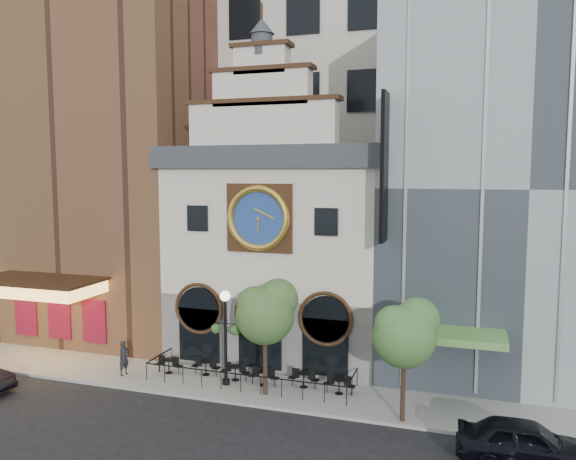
# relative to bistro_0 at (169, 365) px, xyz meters

# --- Properties ---
(ground) EXTENTS (120.00, 120.00, 0.00)m
(ground) POSITION_rel_bistro_0_xyz_m (4.70, -2.43, -0.61)
(ground) COLOR black
(ground) RESTS_ON ground
(sidewalk) EXTENTS (44.00, 5.00, 0.15)m
(sidewalk) POSITION_rel_bistro_0_xyz_m (4.70, 0.07, -0.54)
(sidewalk) COLOR gray
(sidewalk) RESTS_ON ground
(clock_building) EXTENTS (12.60, 8.78, 18.65)m
(clock_building) POSITION_rel_bistro_0_xyz_m (4.70, 5.39, 6.07)
(clock_building) COLOR #605E5B
(clock_building) RESTS_ON ground
(theater_building) EXTENTS (14.00, 15.60, 25.00)m
(theater_building) POSITION_rel_bistro_0_xyz_m (-8.30, 7.53, 11.99)
(theater_building) COLOR brown
(theater_building) RESTS_ON ground
(retail_building) EXTENTS (14.00, 14.40, 20.00)m
(retail_building) POSITION_rel_bistro_0_xyz_m (17.69, 7.56, 9.53)
(retail_building) COLOR gray
(retail_building) RESTS_ON ground
(office_tower) EXTENTS (20.00, 16.00, 40.00)m
(office_tower) POSITION_rel_bistro_0_xyz_m (4.70, 17.57, 19.39)
(office_tower) COLOR beige
(office_tower) RESTS_ON ground
(cafe_railing) EXTENTS (10.60, 2.60, 0.90)m
(cafe_railing) POSITION_rel_bistro_0_xyz_m (4.70, 0.07, -0.01)
(cafe_railing) COLOR black
(cafe_railing) RESTS_ON sidewalk
(bistro_0) EXTENTS (1.58, 0.68, 0.90)m
(bistro_0) POSITION_rel_bistro_0_xyz_m (0.00, 0.00, 0.00)
(bistro_0) COLOR black
(bistro_0) RESTS_ON sidewalk
(bistro_1) EXTENTS (1.58, 0.68, 0.90)m
(bistro_1) POSITION_rel_bistro_0_xyz_m (2.02, 0.37, 0.00)
(bistro_1) COLOR black
(bistro_1) RESTS_ON sidewalk
(bistro_2) EXTENTS (1.58, 0.68, 0.90)m
(bistro_2) POSITION_rel_bistro_0_xyz_m (3.82, 0.14, 0.00)
(bistro_2) COLOR black
(bistro_2) RESTS_ON sidewalk
(bistro_3) EXTENTS (1.58, 0.68, 0.90)m
(bistro_3) POSITION_rel_bistro_0_xyz_m (5.46, -0.06, 0.00)
(bistro_3) COLOR black
(bistro_3) RESTS_ON sidewalk
(bistro_4) EXTENTS (1.58, 0.68, 0.90)m
(bistro_4) POSITION_rel_bistro_0_xyz_m (7.47, 0.31, 0.00)
(bistro_4) COLOR black
(bistro_4) RESTS_ON sidewalk
(bistro_5) EXTENTS (1.58, 0.68, 0.90)m
(bistro_5) POSITION_rel_bistro_0_xyz_m (9.35, 0.04, 0.00)
(bistro_5) COLOR black
(bistro_5) RESTS_ON sidewalk
(car_right) EXTENTS (5.10, 2.15, 1.72)m
(car_right) POSITION_rel_bistro_0_xyz_m (17.44, -4.07, 0.25)
(car_right) COLOR black
(car_right) RESTS_ON ground
(pedestrian) EXTENTS (0.57, 0.75, 1.87)m
(pedestrian) POSITION_rel_bistro_0_xyz_m (-2.14, -0.95, 0.47)
(pedestrian) COLOR black
(pedestrian) RESTS_ON sidewalk
(lamppost) EXTENTS (1.55, 0.53, 4.86)m
(lamppost) POSITION_rel_bistro_0_xyz_m (3.59, -0.51, 2.54)
(lamppost) COLOR black
(lamppost) RESTS_ON sidewalk
(tree_left) EXTENTS (2.95, 2.84, 5.69)m
(tree_left) POSITION_rel_bistro_0_xyz_m (5.99, -1.05, 3.71)
(tree_left) COLOR #382619
(tree_left) RESTS_ON sidewalk
(tree_right) EXTENTS (2.83, 2.72, 5.44)m
(tree_right) POSITION_rel_bistro_0_xyz_m (12.69, -2.00, 3.53)
(tree_right) COLOR #382619
(tree_right) RESTS_ON sidewalk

